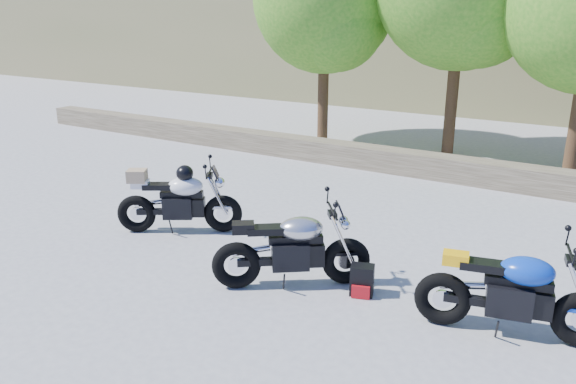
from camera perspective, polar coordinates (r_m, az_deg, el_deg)
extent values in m
plane|color=gray|center=(8.26, -4.84, -6.55)|extent=(90.00, 90.00, 0.00)
cube|color=#4F4534|center=(12.78, 9.83, 3.29)|extent=(22.00, 0.55, 0.50)
cylinder|color=#382314|center=(15.09, 3.60, 10.61)|extent=(0.28, 0.28, 3.02)
sphere|color=#2C761A|center=(14.48, 4.97, 16.71)|extent=(2.38, 2.38, 2.38)
cylinder|color=#382314|center=(14.23, 16.40, 10.18)|extent=(0.28, 0.28, 3.36)
sphere|color=#2C761A|center=(13.71, 18.82, 17.27)|extent=(2.64, 2.64, 2.64)
torus|color=black|center=(7.39, 5.92, -6.98)|extent=(0.60, 0.51, 0.63)
torus|color=black|center=(7.26, -5.26, -7.43)|extent=(0.60, 0.51, 0.63)
cylinder|color=silver|center=(7.39, 5.92, -6.98)|extent=(0.20, 0.16, 0.22)
cylinder|color=silver|center=(7.26, -5.26, -7.43)|extent=(0.20, 0.16, 0.22)
cube|color=black|center=(7.24, 0.23, -6.39)|extent=(0.56, 0.52, 0.36)
cube|color=black|center=(7.16, 0.78, -4.78)|extent=(0.65, 0.54, 0.10)
ellipsoid|color=#B6B7BB|center=(7.11, 1.34, -3.73)|extent=(0.68, 0.65, 0.30)
cube|color=black|center=(7.08, -2.16, -3.85)|extent=(0.53, 0.47, 0.09)
cube|color=black|center=(7.05, -4.58, -3.63)|extent=(0.34, 0.32, 0.13)
cylinder|color=black|center=(7.09, 4.53, -1.91)|extent=(0.42, 0.54, 0.03)
sphere|color=silver|center=(7.17, 5.75, -3.13)|extent=(0.18, 0.18, 0.18)
torus|color=black|center=(9.09, -6.61, -2.19)|extent=(0.61, 0.46, 0.62)
torus|color=black|center=(9.35, -15.13, -2.15)|extent=(0.61, 0.46, 0.62)
cylinder|color=silver|center=(9.09, -6.61, -2.19)|extent=(0.20, 0.14, 0.21)
cylinder|color=silver|center=(9.35, -15.13, -2.15)|extent=(0.20, 0.14, 0.21)
cube|color=black|center=(9.16, -11.09, -1.49)|extent=(0.55, 0.49, 0.35)
cube|color=black|center=(9.08, -10.75, -0.23)|extent=(0.66, 0.49, 0.10)
ellipsoid|color=silver|center=(9.03, -10.37, 0.59)|extent=(0.67, 0.61, 0.29)
cube|color=black|center=(9.11, -13.01, 0.58)|extent=(0.52, 0.44, 0.09)
cube|color=silver|center=(9.17, -14.79, 0.80)|extent=(0.33, 0.31, 0.13)
cylinder|color=black|center=(8.90, -8.00, 1.97)|extent=(0.36, 0.56, 0.03)
sphere|color=silver|center=(8.93, -6.97, 0.96)|extent=(0.17, 0.17, 0.17)
ellipsoid|color=black|center=(8.97, -10.45, 1.89)|extent=(0.38, 0.38, 0.26)
cube|color=#9B7F5A|center=(9.14, -15.09, 1.61)|extent=(0.38, 0.37, 0.19)
torus|color=black|center=(6.68, 15.42, -10.42)|extent=(0.65, 0.29, 0.63)
cylinder|color=silver|center=(6.68, 15.42, -10.42)|extent=(0.22, 0.09, 0.22)
cube|color=black|center=(6.64, 21.54, -10.08)|extent=(0.53, 0.39, 0.36)
cube|color=black|center=(6.55, 22.37, -8.44)|extent=(0.71, 0.31, 0.10)
ellipsoid|color=#0B35AD|center=(6.50, 23.12, -7.39)|extent=(0.64, 0.50, 0.30)
cube|color=black|center=(6.47, 19.27, -7.05)|extent=(0.53, 0.32, 0.09)
cube|color=#FFB60D|center=(6.45, 16.67, -6.47)|extent=(0.31, 0.25, 0.13)
cylinder|color=black|center=(6.47, 26.86, -5.85)|extent=(0.18, 0.64, 0.03)
cube|color=black|center=(7.18, 7.53, -8.85)|extent=(0.34, 0.29, 0.39)
cube|color=#AB0E15|center=(7.12, 7.38, -10.07)|extent=(0.23, 0.11, 0.17)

